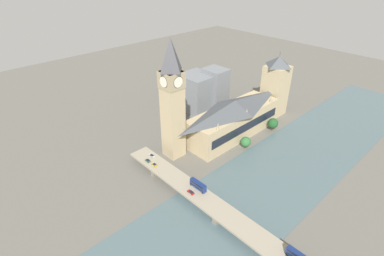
{
  "coord_description": "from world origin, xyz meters",
  "views": [
    {
      "loc": [
        -109.17,
        152.77,
        123.7
      ],
      "look_at": [
        19.92,
        31.51,
        19.78
      ],
      "focal_mm": 28.0,
      "sensor_mm": 36.0,
      "label": 1
    }
  ],
  "objects_px": {
    "car_northbound_lead": "(152,156)",
    "car_southbound_mid": "(154,165)",
    "parliament_hall": "(234,118)",
    "car_northbound_mid": "(148,161)",
    "clock_tower": "(172,98)",
    "victoria_tower": "(275,86)",
    "road_bridge": "(221,212)",
    "car_southbound_lead": "(191,192)",
    "double_decker_bus_mid": "(198,185)"
  },
  "relations": [
    {
      "from": "car_northbound_lead",
      "to": "car_southbound_mid",
      "type": "distance_m",
      "value": 10.2
    },
    {
      "from": "parliament_hall",
      "to": "car_northbound_mid",
      "type": "xyz_separation_m",
      "value": [
        10.09,
        73.95,
        -8.06
      ]
    },
    {
      "from": "car_northbound_mid",
      "to": "car_southbound_mid",
      "type": "distance_m",
      "value": 6.42
    },
    {
      "from": "parliament_hall",
      "to": "clock_tower",
      "type": "bearing_deg",
      "value": 77.42
    },
    {
      "from": "clock_tower",
      "to": "car_northbound_mid",
      "type": "distance_m",
      "value": 43.8
    },
    {
      "from": "victoria_tower",
      "to": "car_northbound_mid",
      "type": "xyz_separation_m",
      "value": [
        10.04,
        127.46,
        -19.16
      ]
    },
    {
      "from": "car_southbound_mid",
      "to": "clock_tower",
      "type": "bearing_deg",
      "value": -71.64
    },
    {
      "from": "road_bridge",
      "to": "car_southbound_mid",
      "type": "xyz_separation_m",
      "value": [
        55.64,
        2.3,
        1.71
      ]
    },
    {
      "from": "car_northbound_mid",
      "to": "car_southbound_lead",
      "type": "height_order",
      "value": "car_northbound_mid"
    },
    {
      "from": "car_northbound_lead",
      "to": "car_northbound_mid",
      "type": "bearing_deg",
      "value": 117.2
    },
    {
      "from": "victoria_tower",
      "to": "car_southbound_mid",
      "type": "height_order",
      "value": "victoria_tower"
    },
    {
      "from": "car_southbound_lead",
      "to": "car_northbound_mid",
      "type": "bearing_deg",
      "value": 0.31
    },
    {
      "from": "car_southbound_mid",
      "to": "road_bridge",
      "type": "bearing_deg",
      "value": -177.63
    },
    {
      "from": "parliament_hall",
      "to": "car_southbound_mid",
      "type": "distance_m",
      "value": 73.98
    },
    {
      "from": "double_decker_bus_mid",
      "to": "car_southbound_lead",
      "type": "relative_size",
      "value": 2.53
    },
    {
      "from": "victoria_tower",
      "to": "double_decker_bus_mid",
      "type": "relative_size",
      "value": 4.81
    },
    {
      "from": "car_southbound_lead",
      "to": "road_bridge",
      "type": "bearing_deg",
      "value": -172.97
    },
    {
      "from": "victoria_tower",
      "to": "double_decker_bus_mid",
      "type": "distance_m",
      "value": 126.73
    },
    {
      "from": "car_northbound_mid",
      "to": "car_southbound_mid",
      "type": "height_order",
      "value": "car_northbound_mid"
    },
    {
      "from": "clock_tower",
      "to": "double_decker_bus_mid",
      "type": "relative_size",
      "value": 7.15
    },
    {
      "from": "parliament_hall",
      "to": "car_northbound_lead",
      "type": "xyz_separation_m",
      "value": [
        12.76,
        68.76,
        -8.03
      ]
    },
    {
      "from": "parliament_hall",
      "to": "car_southbound_lead",
      "type": "relative_size",
      "value": 17.85
    },
    {
      "from": "clock_tower",
      "to": "car_southbound_mid",
      "type": "xyz_separation_m",
      "value": [
        -7.59,
        22.87,
        -37.05
      ]
    },
    {
      "from": "double_decker_bus_mid",
      "to": "car_southbound_mid",
      "type": "height_order",
      "value": "double_decker_bus_mid"
    },
    {
      "from": "parliament_hall",
      "to": "victoria_tower",
      "type": "height_order",
      "value": "victoria_tower"
    },
    {
      "from": "parliament_hall",
      "to": "double_decker_bus_mid",
      "type": "distance_m",
      "value": 75.12
    },
    {
      "from": "parliament_hall",
      "to": "clock_tower",
      "type": "xyz_separation_m",
      "value": [
        11.28,
        50.57,
        28.96
      ]
    },
    {
      "from": "car_southbound_lead",
      "to": "car_southbound_mid",
      "type": "bearing_deg",
      "value": -0.48
    },
    {
      "from": "car_northbound_lead",
      "to": "car_southbound_mid",
      "type": "xyz_separation_m",
      "value": [
        -9.07,
        4.68,
        -0.07
      ]
    },
    {
      "from": "clock_tower",
      "to": "victoria_tower",
      "type": "bearing_deg",
      "value": -96.16
    },
    {
      "from": "parliament_hall",
      "to": "clock_tower",
      "type": "relative_size",
      "value": 0.99
    },
    {
      "from": "car_southbound_lead",
      "to": "victoria_tower",
      "type": "bearing_deg",
      "value": -76.31
    },
    {
      "from": "road_bridge",
      "to": "car_southbound_lead",
      "type": "relative_size",
      "value": 33.93
    },
    {
      "from": "car_southbound_lead",
      "to": "car_southbound_mid",
      "type": "relative_size",
      "value": 1.12
    },
    {
      "from": "car_southbound_lead",
      "to": "car_northbound_lead",
      "type": "bearing_deg",
      "value": -6.48
    },
    {
      "from": "clock_tower",
      "to": "victoria_tower",
      "type": "relative_size",
      "value": 1.49
    },
    {
      "from": "parliament_hall",
      "to": "victoria_tower",
      "type": "relative_size",
      "value": 1.47
    },
    {
      "from": "car_northbound_lead",
      "to": "road_bridge",
      "type": "bearing_deg",
      "value": 177.9
    },
    {
      "from": "car_northbound_lead",
      "to": "car_northbound_mid",
      "type": "relative_size",
      "value": 1.13
    },
    {
      "from": "victoria_tower",
      "to": "car_northbound_mid",
      "type": "relative_size",
      "value": 13.9
    },
    {
      "from": "double_decker_bus_mid",
      "to": "car_southbound_mid",
      "type": "xyz_separation_m",
      "value": [
        34.73,
        5.29,
        -2.06
      ]
    },
    {
      "from": "victoria_tower",
      "to": "parliament_hall",
      "type": "bearing_deg",
      "value": 90.06
    },
    {
      "from": "double_decker_bus_mid",
      "to": "car_northbound_lead",
      "type": "xyz_separation_m",
      "value": [
        43.8,
        0.62,
        -2.0
      ]
    },
    {
      "from": "double_decker_bus_mid",
      "to": "clock_tower",
      "type": "bearing_deg",
      "value": -22.55
    },
    {
      "from": "victoria_tower",
      "to": "car_southbound_mid",
      "type": "bearing_deg",
      "value": 88.36
    },
    {
      "from": "parliament_hall",
      "to": "double_decker_bus_mid",
      "type": "relative_size",
      "value": 7.05
    },
    {
      "from": "road_bridge",
      "to": "car_southbound_lead",
      "type": "distance_m",
      "value": 21.23
    },
    {
      "from": "double_decker_bus_mid",
      "to": "car_northbound_mid",
      "type": "xyz_separation_m",
      "value": [
        41.13,
        5.81,
        -2.03
      ]
    },
    {
      "from": "clock_tower",
      "to": "car_southbound_mid",
      "type": "height_order",
      "value": "clock_tower"
    },
    {
      "from": "car_southbound_lead",
      "to": "car_southbound_mid",
      "type": "distance_m",
      "value": 34.63
    }
  ]
}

